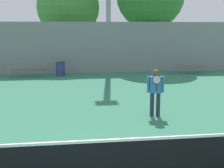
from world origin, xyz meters
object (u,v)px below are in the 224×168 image
(tennis_player, at_px, (155,90))
(bench_adjacent_court, at_px, (190,67))
(bench_courtside_near, at_px, (29,70))
(trash_bin, at_px, (60,69))
(tree_green_broad, at_px, (68,7))
(tennis_net, at_px, (84,166))

(tennis_player, height_order, bench_adjacent_court, tennis_player)
(bench_adjacent_court, bearing_deg, tennis_player, -118.15)
(bench_courtside_near, bearing_deg, trash_bin, 1.80)
(trash_bin, xyz_separation_m, tree_green_broad, (0.58, 4.52, 4.02))
(tennis_net, height_order, tree_green_broad, tree_green_broad)
(tennis_net, bearing_deg, bench_courtside_near, 100.82)
(tennis_net, relative_size, tree_green_broad, 1.63)
(bench_courtside_near, relative_size, bench_adjacent_court, 0.98)
(bench_adjacent_court, bearing_deg, bench_courtside_near, -180.00)
(tennis_net, height_order, bench_adjacent_court, tennis_net)
(tennis_player, distance_m, tree_green_broad, 14.70)
(tennis_player, distance_m, bench_courtside_near, 10.82)
(tennis_player, bearing_deg, trash_bin, 119.48)
(bench_courtside_near, relative_size, tree_green_broad, 0.31)
(bench_courtside_near, distance_m, trash_bin, 1.91)
(bench_courtside_near, bearing_deg, tennis_net, -79.18)
(trash_bin, bearing_deg, tennis_net, -86.81)
(tennis_player, relative_size, tree_green_broad, 0.24)
(tennis_net, height_order, tennis_player, tennis_player)
(tennis_player, xyz_separation_m, bench_adjacent_court, (5.02, 9.39, -0.48))
(bench_adjacent_court, relative_size, tree_green_broad, 0.31)
(tennis_net, relative_size, tennis_player, 6.84)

